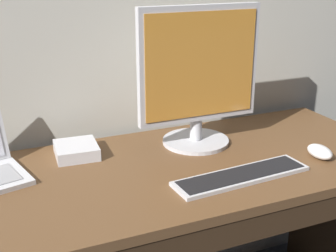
% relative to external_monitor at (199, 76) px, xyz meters
% --- Properties ---
extents(desk, '(1.87, 0.67, 0.75)m').
position_rel_external_monitor_xyz_m(desk, '(-0.29, -0.15, -0.42)').
color(desk, brown).
rests_on(desk, ground).
extents(external_monitor, '(0.45, 0.24, 0.50)m').
position_rel_external_monitor_xyz_m(external_monitor, '(0.00, 0.00, 0.00)').
color(external_monitor, '#B7B7BC').
rests_on(external_monitor, desk).
extents(wired_keyboard, '(0.45, 0.14, 0.01)m').
position_rel_external_monitor_xyz_m(wired_keyboard, '(0.00, -0.30, -0.25)').
color(wired_keyboard, '#BCBCC1').
rests_on(wired_keyboard, desk).
extents(computer_mouse, '(0.07, 0.11, 0.04)m').
position_rel_external_monitor_xyz_m(computer_mouse, '(0.33, -0.27, -0.23)').
color(computer_mouse, white).
rests_on(computer_mouse, desk).
extents(external_drive_box, '(0.15, 0.16, 0.04)m').
position_rel_external_monitor_xyz_m(external_drive_box, '(-0.43, 0.07, -0.23)').
color(external_drive_box, silver).
rests_on(external_drive_box, desk).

